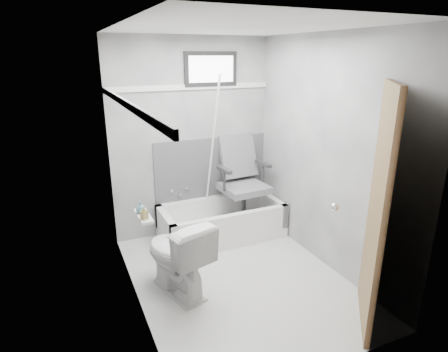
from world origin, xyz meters
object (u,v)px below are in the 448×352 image
bathtub (222,221)px  soap_bottle_b (140,207)px  soap_bottle_a (144,213)px  toilet (177,256)px  door (433,221)px  office_chair (244,182)px

bathtub → soap_bottle_b: size_ratio=14.27×
soap_bottle_a → toilet: bearing=34.2°
bathtub → door: 2.46m
soap_bottle_a → soap_bottle_b: bearing=89.9°
bathtub → office_chair: (0.32, 0.03, 0.46)m
bathtub → office_chair: office_chair is taller
toilet → door: (1.60, -1.33, 0.62)m
soap_bottle_a → office_chair: bearing=37.1°
bathtub → door: (0.75, -2.21, 0.79)m
toilet → soap_bottle_a: size_ratio=6.78×
door → soap_bottle_b: size_ratio=19.03×
door → soap_bottle_a: bearing=149.8°
toilet → soap_bottle_a: soap_bottle_a is taller
soap_bottle_a → soap_bottle_b: (0.00, 0.14, -0.01)m
toilet → door: door is taller
office_chair → toilet: office_chair is taller
toilet → door: 2.17m
office_chair → soap_bottle_b: bearing=-150.4°
office_chair → soap_bottle_a: size_ratio=9.69×
office_chair → door: (0.43, -2.24, 0.33)m
door → office_chair: bearing=100.9°
door → soap_bottle_a: door is taller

